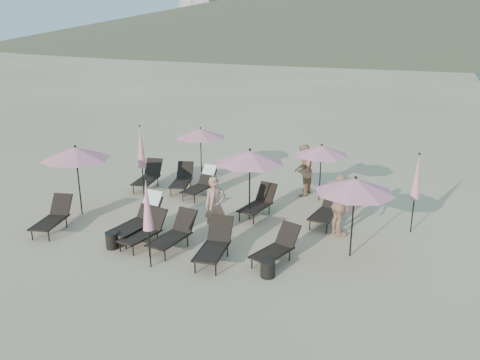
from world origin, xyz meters
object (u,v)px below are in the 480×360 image
at_px(umbrella_open_2, 355,186).
at_px(umbrella_open_4, 321,150).
at_px(umbrella_open_3, 201,133).
at_px(beachgoer_b, 303,170).
at_px(lounger_0, 53,217).
at_px(lounger_1, 140,217).
at_px(lounger_5, 277,247).
at_px(beachgoer_c, 340,205).
at_px(lounger_10, 329,206).
at_px(side_table_1, 268,269).
at_px(umbrella_open_1, 250,157).
at_px(umbrella_closed_0, 147,205).
at_px(umbrella_closed_2, 141,148).
at_px(lounger_9, 259,202).
at_px(lounger_4, 215,244).
at_px(umbrella_open_0, 76,153).
at_px(lounger_6, 148,176).
at_px(umbrella_closed_1, 417,178).
at_px(beachgoer_a, 215,206).
at_px(lounger_3, 174,233).
at_px(side_table_0, 112,241).
at_px(lounger_8, 202,183).
at_px(lounger_7, 182,179).

xyz_separation_m(umbrella_open_2, umbrella_open_4, (-1.84, 4.05, -0.15)).
bearing_deg(umbrella_open_3, beachgoer_b, -4.39).
xyz_separation_m(lounger_0, lounger_1, (2.61, 0.76, 0.12)).
bearing_deg(lounger_5, beachgoer_c, 81.69).
height_order(lounger_10, umbrella_open_3, umbrella_open_3).
bearing_deg(beachgoer_b, side_table_1, 8.68).
relative_size(umbrella_open_1, umbrella_closed_0, 0.98).
distance_m(umbrella_open_3, umbrella_closed_2, 3.00).
xyz_separation_m(lounger_0, lounger_9, (5.30, 3.60, -0.00)).
bearing_deg(lounger_4, umbrella_open_0, 158.14).
bearing_deg(beachgoer_b, umbrella_open_3, -93.87).
height_order(lounger_6, umbrella_closed_1, umbrella_closed_1).
relative_size(umbrella_closed_2, beachgoer_a, 1.54).
bearing_deg(beachgoer_b, lounger_1, -31.99).
distance_m(lounger_1, umbrella_closed_2, 3.66).
bearing_deg(lounger_1, lounger_3, -10.33).
height_order(umbrella_open_4, side_table_1, umbrella_open_4).
distance_m(lounger_3, umbrella_open_0, 4.63).
bearing_deg(side_table_0, lounger_4, 9.15).
xyz_separation_m(lounger_5, lounger_10, (0.65, 3.23, 0.11)).
xyz_separation_m(lounger_1, umbrella_closed_1, (7.42, 3.33, 1.16)).
height_order(lounger_4, lounger_6, lounger_6).
bearing_deg(lounger_3, beachgoer_b, 76.48).
xyz_separation_m(lounger_9, side_table_1, (1.67, -3.77, -0.24)).
bearing_deg(umbrella_open_4, beachgoer_a, -118.02).
bearing_deg(umbrella_closed_2, beachgoer_b, 25.52).
distance_m(lounger_0, lounger_6, 4.67).
distance_m(side_table_0, side_table_1, 4.55).
bearing_deg(umbrella_open_3, beachgoer_c, -28.73).
distance_m(lounger_4, side_table_1, 1.64).
height_order(lounger_8, umbrella_open_4, umbrella_open_4).
bearing_deg(umbrella_closed_0, umbrella_open_4, 67.53).
relative_size(lounger_7, beachgoer_a, 1.02).
bearing_deg(umbrella_open_2, side_table_1, -130.64).
distance_m(lounger_5, lounger_6, 7.70).
xyz_separation_m(umbrella_open_2, beachgoer_a, (-4.01, -0.03, -1.12)).
bearing_deg(umbrella_open_2, side_table_0, -161.24).
height_order(lounger_7, umbrella_open_3, umbrella_open_3).
xyz_separation_m(lounger_7, umbrella_open_3, (-0.00, 1.59, 1.47)).
height_order(umbrella_open_1, beachgoer_c, umbrella_open_1).
relative_size(lounger_6, beachgoer_a, 1.05).
bearing_deg(lounger_10, umbrella_closed_1, 10.93).
bearing_deg(umbrella_closed_1, beachgoer_b, 152.44).
relative_size(umbrella_open_2, umbrella_open_3, 1.04).
height_order(umbrella_closed_1, umbrella_closed_2, umbrella_closed_2).
distance_m(lounger_6, umbrella_open_3, 2.71).
xyz_separation_m(lounger_7, umbrella_open_1, (3.49, -1.81, 1.64)).
bearing_deg(side_table_0, umbrella_open_3, 96.25).
xyz_separation_m(umbrella_open_2, umbrella_closed_2, (-7.85, 1.88, -0.12)).
bearing_deg(beachgoer_b, umbrella_closed_0, -15.62).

